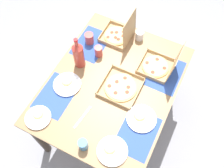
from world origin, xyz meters
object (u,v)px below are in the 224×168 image
plate_near_left (38,117)px  cup_spare (89,38)px  plate_near_right (67,84)px  soda_bottle (79,55)px  cup_dark (99,51)px  plate_far_left (112,151)px  cup_clear_right (83,145)px  pizza_box_corner_right (119,34)px  cup_red (140,35)px  pizza_box_edge_far (121,87)px  plate_far_right (141,118)px  pizza_box_corner_left (160,65)px

plate_near_left → cup_spare: bearing=-179.6°
plate_near_right → soda_bottle: bearing=-178.1°
soda_bottle → plate_near_right: bearing=1.9°
cup_dark → plate_far_left: bearing=34.3°
plate_near_left → cup_dark: 0.74m
plate_far_left → plate_near_left: bearing=-87.7°
plate_far_left → cup_clear_right: cup_clear_right is taller
plate_near_right → soda_bottle: size_ratio=0.70×
pizza_box_corner_right → cup_clear_right: 1.03m
plate_far_left → soda_bottle: 0.80m
pizza_box_corner_right → cup_red: bearing=113.3°
pizza_box_edge_far → plate_near_right: pizza_box_edge_far is taller
plate_near_right → plate_far_left: size_ratio=1.02×
pizza_box_edge_far → soda_bottle: bearing=-97.9°
plate_near_left → soda_bottle: bearing=176.2°
pizza_box_corner_right → plate_far_right: pizza_box_corner_right is taller
cup_red → cup_dark: cup_dark is taller
plate_near_left → pizza_box_corner_right: bearing=167.9°
plate_near_left → plate_near_right: same height
cup_clear_right → plate_near_right: bearing=-135.8°
pizza_box_corner_right → plate_far_right: 0.80m
cup_red → pizza_box_corner_left: bearing=51.0°
cup_red → cup_spare: bearing=-58.1°
cup_red → plate_far_left: bearing=12.9°
plate_far_right → plate_far_left: same height
plate_far_left → plate_near_right: bearing=-119.5°
cup_dark → pizza_box_edge_far: bearing=56.0°
plate_near_right → soda_bottle: soda_bottle is taller
plate_near_left → cup_clear_right: bearing=84.9°
plate_near_right → plate_far_left: (0.32, 0.57, -0.00)m
pizza_box_corner_left → cup_dark: pizza_box_corner_left is taller
plate_near_left → plate_far_left: same height
cup_red → cup_spare: 0.45m
pizza_box_corner_left → cup_red: 0.36m
pizza_box_edge_far → pizza_box_corner_right: size_ratio=1.04×
plate_near_right → plate_far_left: 0.65m
plate_far_left → pizza_box_corner_left: bearing=176.8°
plate_near_right → cup_dark: cup_dark is taller
pizza_box_edge_far → plate_near_right: bearing=-67.4°
pizza_box_corner_right → plate_far_right: bearing=37.7°
plate_near_left → cup_red: 1.11m
plate_far_left → cup_red: cup_red is taller
plate_near_right → cup_red: cup_red is taller
pizza_box_edge_far → pizza_box_corner_left: bearing=146.2°
pizza_box_edge_far → cup_spare: cup_spare is taller
soda_bottle → cup_dark: size_ratio=3.19×
pizza_box_edge_far → plate_far_right: size_ratio=1.33×
pizza_box_edge_far → plate_near_left: (0.51, -0.45, -0.00)m
plate_near_right → soda_bottle: (-0.22, -0.01, 0.12)m
plate_far_right → cup_clear_right: (0.38, -0.28, 0.04)m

